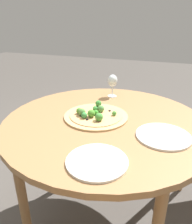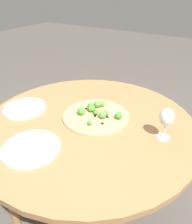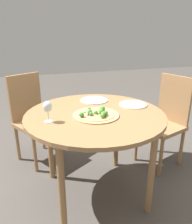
% 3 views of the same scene
% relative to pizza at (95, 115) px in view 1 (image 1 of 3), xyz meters
% --- Properties ---
extents(ground_plane, '(12.00, 12.00, 0.00)m').
position_rel_pizza_xyz_m(ground_plane, '(-0.01, -0.06, -0.79)').
color(ground_plane, '#4C4742').
extents(dining_table, '(1.11, 1.11, 0.78)m').
position_rel_pizza_xyz_m(dining_table, '(-0.01, -0.06, -0.09)').
color(dining_table, olive).
rests_on(dining_table, ground_plane).
extents(pizza, '(0.36, 0.36, 0.06)m').
position_rel_pizza_xyz_m(pizza, '(0.00, 0.00, 0.00)').
color(pizza, tan).
rests_on(pizza, dining_table).
extents(wine_glass, '(0.07, 0.07, 0.16)m').
position_rel_pizza_xyz_m(wine_glass, '(0.36, 0.01, 0.10)').
color(wine_glass, silver).
rests_on(wine_glass, dining_table).
extents(plate_near, '(0.25, 0.25, 0.01)m').
position_rel_pizza_xyz_m(plate_near, '(-0.10, -0.38, -0.01)').
color(plate_near, silver).
rests_on(plate_near, dining_table).
extents(plate_far, '(0.24, 0.24, 0.01)m').
position_rel_pizza_xyz_m(plate_far, '(-0.39, -0.15, -0.01)').
color(plate_far, silver).
rests_on(plate_far, dining_table).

